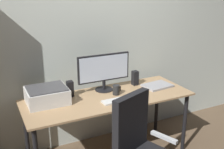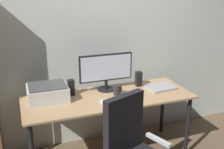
% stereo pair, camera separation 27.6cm
% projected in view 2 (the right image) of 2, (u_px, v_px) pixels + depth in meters
% --- Properties ---
extents(back_wall, '(6.40, 0.10, 2.60)m').
position_uv_depth(back_wall, '(94.00, 36.00, 3.14)').
color(back_wall, beige).
rests_on(back_wall, ground).
extents(desk, '(1.79, 0.67, 0.74)m').
position_uv_depth(desk, '(109.00, 103.00, 2.89)').
color(desk, tan).
rests_on(desk, ground).
extents(monitor, '(0.60, 0.20, 0.41)m').
position_uv_depth(monitor, '(106.00, 69.00, 2.98)').
color(monitor, black).
rests_on(monitor, desk).
extents(keyboard, '(0.29, 0.11, 0.02)m').
position_uv_depth(keyboard, '(115.00, 101.00, 2.74)').
color(keyboard, silver).
rests_on(keyboard, desk).
extents(mouse, '(0.06, 0.10, 0.03)m').
position_uv_depth(mouse, '(135.00, 97.00, 2.80)').
color(mouse, black).
rests_on(mouse, desk).
extents(coffee_mug, '(0.09, 0.08, 0.11)m').
position_uv_depth(coffee_mug, '(117.00, 90.00, 2.90)').
color(coffee_mug, black).
rests_on(coffee_mug, desk).
extents(laptop, '(0.34, 0.26, 0.02)m').
position_uv_depth(laptop, '(161.00, 87.00, 3.09)').
color(laptop, '#99999E').
rests_on(laptop, desk).
extents(speaker_left, '(0.06, 0.07, 0.17)m').
position_uv_depth(speaker_left, '(71.00, 87.00, 2.89)').
color(speaker_left, black).
rests_on(speaker_left, desk).
extents(speaker_right, '(0.06, 0.07, 0.17)m').
position_uv_depth(speaker_right, '(139.00, 79.00, 3.15)').
color(speaker_right, black).
rests_on(speaker_right, desk).
extents(printer, '(0.40, 0.34, 0.16)m').
position_uv_depth(printer, '(48.00, 93.00, 2.76)').
color(printer, silver).
rests_on(printer, desk).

